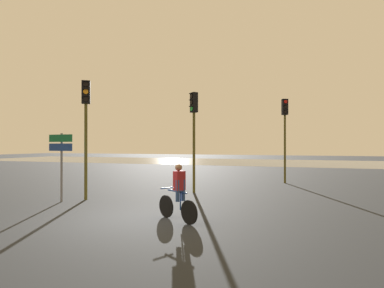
% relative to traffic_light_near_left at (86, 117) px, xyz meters
% --- Properties ---
extents(ground_plane, '(120.00, 120.00, 0.00)m').
position_rel_traffic_light_near_left_xyz_m(ground_plane, '(3.01, -2.29, -3.24)').
color(ground_plane, black).
extents(water_strip, '(80.00, 16.00, 0.01)m').
position_rel_traffic_light_near_left_xyz_m(water_strip, '(3.01, 29.07, -3.24)').
color(water_strip, slate).
rests_on(water_strip, ground).
extents(traffic_light_near_left, '(0.40, 0.42, 4.68)m').
position_rel_traffic_light_near_left_xyz_m(traffic_light_near_left, '(0.00, 0.00, 0.00)').
color(traffic_light_near_left, '#4C4719').
rests_on(traffic_light_near_left, ground).
extents(traffic_light_center, '(0.41, 0.42, 4.53)m').
position_rel_traffic_light_near_left_xyz_m(traffic_light_center, '(3.50, 3.00, -0.10)').
color(traffic_light_center, '#4C4719').
rests_on(traffic_light_center, ground).
extents(traffic_light_far_right, '(0.39, 0.40, 4.78)m').
position_rel_traffic_light_near_left_xyz_m(traffic_light_far_right, '(7.37, 7.90, 0.06)').
color(traffic_light_far_right, '#4C4719').
rests_on(traffic_light_far_right, ground).
extents(direction_sign_post, '(1.10, 0.14, 2.60)m').
position_rel_traffic_light_near_left_xyz_m(direction_sign_post, '(-0.61, -0.66, -1.45)').
color(direction_sign_post, slate).
rests_on(direction_sign_post, ground).
extents(cyclist, '(1.49, 0.92, 1.62)m').
position_rel_traffic_light_near_left_xyz_m(cyclist, '(4.64, -1.99, -2.42)').
color(cyclist, black).
rests_on(cyclist, ground).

